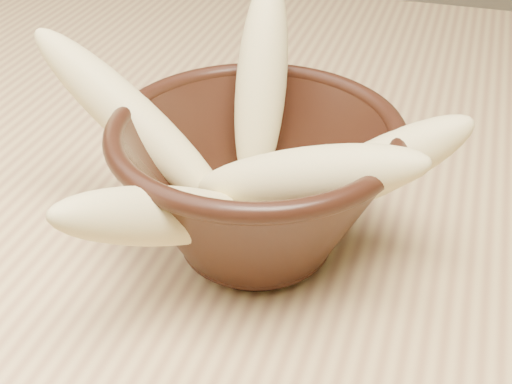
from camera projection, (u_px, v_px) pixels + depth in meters
The scene contains 8 objects.
table at pixel (295, 232), 0.62m from camera, with size 1.20×0.80×0.75m.
bowl at pixel (256, 181), 0.44m from camera, with size 0.18×0.18×0.10m.
milk_puddle at pixel (256, 212), 0.45m from camera, with size 0.10×0.10×0.01m, color beige.
banana_upright at pixel (261, 83), 0.46m from camera, with size 0.03×0.03×0.14m, color #EED38D.
banana_left at pixel (131, 119), 0.45m from camera, with size 0.03×0.03×0.16m, color #EED38D.
banana_right at pixel (373, 169), 0.42m from camera, with size 0.03×0.03×0.13m, color #EED38D.
banana_across at pixel (305, 176), 0.40m from camera, with size 0.03×0.03×0.15m, color #EED38D.
banana_front at pixel (165, 216), 0.39m from camera, with size 0.03×0.03×0.15m, color #EED38D.
Camera 1 is at (0.11, -0.48, 1.05)m, focal length 50.00 mm.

